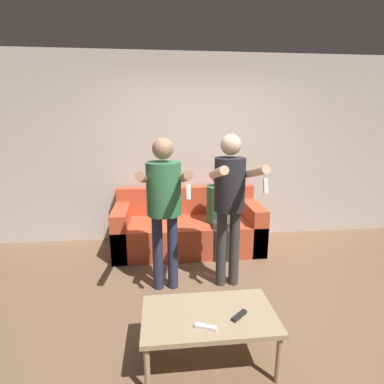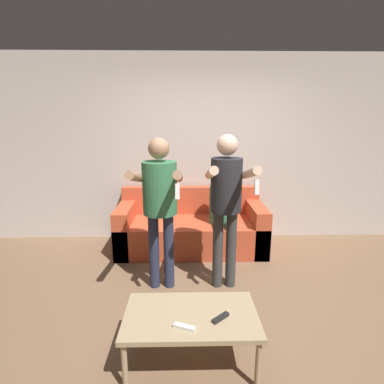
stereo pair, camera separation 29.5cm
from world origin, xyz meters
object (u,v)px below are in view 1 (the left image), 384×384
person_seated (220,208)px  remote_near (206,327)px  couch (188,229)px  remote_far (239,316)px  coffee_table (209,318)px  person_standing_left (164,197)px  person_standing_right (230,195)px

person_seated → remote_near: person_seated is taller
couch → remote_far: (0.17, -2.14, 0.14)m
person_seated → coffee_table: (-0.45, -1.89, -0.27)m
coffee_table → couch: bearing=88.9°
person_standing_left → remote_far: 1.36m
couch → coffee_table: size_ratio=2.06×
person_seated → remote_near: size_ratio=7.58×
couch → remote_far: size_ratio=14.68×
person_standing_right → remote_near: size_ratio=10.82×
person_seated → remote_far: bearing=-97.0°
person_seated → coffee_table: bearing=-103.4°
coffee_table → remote_far: size_ratio=7.12×
person_standing_left → remote_far: person_standing_left is taller
remote_far → remote_near: bearing=-160.1°
coffee_table → remote_far: (0.21, -0.06, 0.05)m
person_standing_left → person_seated: person_standing_left is taller
person_standing_left → remote_far: (0.51, -1.11, -0.60)m
coffee_table → remote_far: bearing=-16.7°
person_standing_left → coffee_table: person_standing_left is taller
person_standing_right → person_seated: bearing=85.3°
coffee_table → remote_near: size_ratio=6.39×
person_standing_right → coffee_table: (-0.38, -1.04, -0.67)m
person_seated → remote_far: size_ratio=8.44×
remote_far → couch: bearing=94.5°
remote_near → couch: bearing=87.7°
remote_near → person_standing_right: bearing=70.3°
couch → remote_far: bearing=-85.5°
person_standing_left → couch: bearing=71.9°
remote_near → remote_far: (0.26, 0.09, 0.00)m
person_standing_right → coffee_table: size_ratio=1.69×
couch → person_standing_left: person_standing_left is taller
person_seated → person_standing_right: bearing=-94.7°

